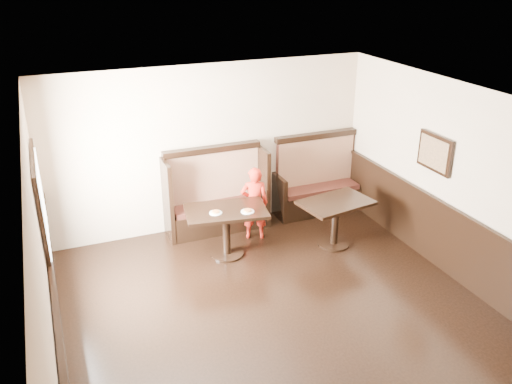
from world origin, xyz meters
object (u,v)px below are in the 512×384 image
booth_neighbor (317,186)px  table_neighbor (335,212)px  booth_main (216,200)px  table_main (226,220)px  child (254,203)px

booth_neighbor → table_neighbor: 1.34m
booth_main → table_neighbor: bearing=-39.2°
booth_neighbor → table_main: (-2.09, -0.94, 0.12)m
booth_main → booth_neighbor: size_ratio=1.06×
child → booth_neighbor: bearing=-139.2°
booth_main → booth_neighbor: bearing=-0.1°
booth_main → child: 0.75m
booth_main → table_main: bearing=-98.6°
booth_neighbor → table_neighbor: (-0.37, -1.29, 0.10)m
table_main → child: child is taller
table_main → table_neighbor: bearing=-2.3°
booth_main → table_main: size_ratio=1.30×
booth_neighbor → child: (-1.47, -0.56, 0.14)m
booth_main → table_main: (-0.14, -0.94, 0.08)m
booth_neighbor → child: bearing=-159.1°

